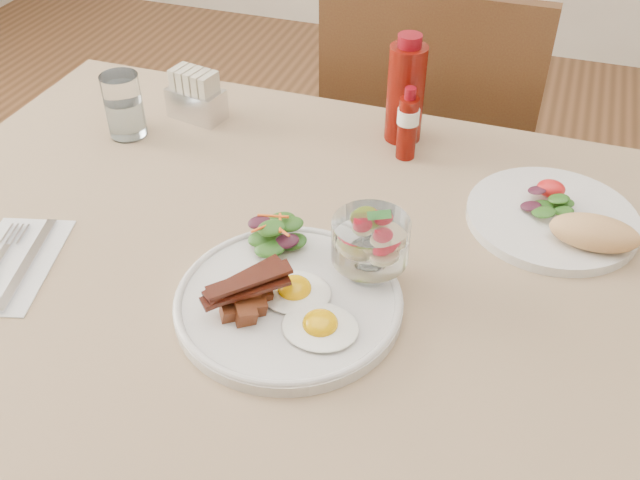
% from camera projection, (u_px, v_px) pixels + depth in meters
% --- Properties ---
extents(table, '(1.33, 0.88, 0.75)m').
position_uv_depth(table, '(336.00, 316.00, 0.99)').
color(table, '#4F3518').
rests_on(table, ground).
extents(chair_far, '(0.42, 0.42, 0.93)m').
position_uv_depth(chair_far, '(428.00, 157.00, 1.56)').
color(chair_far, '#4F3518').
rests_on(chair_far, ground).
extents(main_plate, '(0.28, 0.28, 0.02)m').
position_uv_depth(main_plate, '(289.00, 302.00, 0.87)').
color(main_plate, silver).
rests_on(main_plate, table).
extents(fried_eggs, '(0.15, 0.14, 0.02)m').
position_uv_depth(fried_eggs, '(307.00, 307.00, 0.84)').
color(fried_eggs, white).
rests_on(fried_eggs, main_plate).
extents(bacon_potato_pile, '(0.10, 0.10, 0.05)m').
position_uv_depth(bacon_potato_pile, '(246.00, 295.00, 0.84)').
color(bacon_potato_pile, maroon).
rests_on(bacon_potato_pile, main_plate).
extents(side_salad, '(0.08, 0.08, 0.04)m').
position_uv_depth(side_salad, '(276.00, 235.00, 0.93)').
color(side_salad, '#184C14').
rests_on(side_salad, main_plate).
extents(fruit_cup, '(0.10, 0.10, 0.10)m').
position_uv_depth(fruit_cup, '(370.00, 241.00, 0.87)').
color(fruit_cup, white).
rests_on(fruit_cup, main_plate).
extents(second_plate, '(0.24, 0.24, 0.06)m').
position_uv_depth(second_plate, '(562.00, 220.00, 0.99)').
color(second_plate, silver).
rests_on(second_plate, table).
extents(ketchup_bottle, '(0.06, 0.06, 0.18)m').
position_uv_depth(ketchup_bottle, '(406.00, 92.00, 1.14)').
color(ketchup_bottle, '#5F0B05').
rests_on(ketchup_bottle, table).
extents(hot_sauce_bottle, '(0.04, 0.04, 0.12)m').
position_uv_depth(hot_sauce_bottle, '(408.00, 124.00, 1.11)').
color(hot_sauce_bottle, '#5F0B05').
rests_on(hot_sauce_bottle, table).
extents(sugar_caddy, '(0.10, 0.07, 0.09)m').
position_uv_depth(sugar_caddy, '(196.00, 97.00, 1.22)').
color(sugar_caddy, silver).
rests_on(sugar_caddy, table).
extents(water_glass, '(0.06, 0.06, 0.11)m').
position_uv_depth(water_glass, '(125.00, 109.00, 1.17)').
color(water_glass, white).
rests_on(water_glass, table).
extents(napkin_cutlery, '(0.15, 0.21, 0.01)m').
position_uv_depth(napkin_cutlery, '(13.00, 264.00, 0.94)').
color(napkin_cutlery, silver).
rests_on(napkin_cutlery, table).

